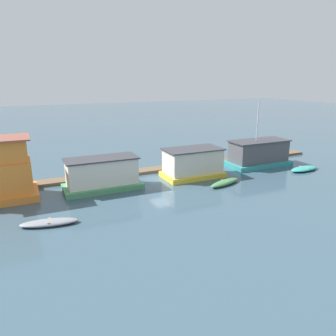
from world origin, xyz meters
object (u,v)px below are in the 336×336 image
(houseboat_green, at_px, (102,174))
(dinghy_teal, at_px, (304,169))
(houseboat_yellow, at_px, (193,163))
(dinghy_grey, at_px, (49,223))
(houseboat_teal, at_px, (258,154))
(dinghy_green, at_px, (225,183))

(houseboat_green, bearing_deg, dinghy_teal, -8.47)
(houseboat_yellow, bearing_deg, dinghy_grey, -157.88)
(houseboat_yellow, bearing_deg, houseboat_green, 179.34)
(houseboat_green, relative_size, dinghy_grey, 1.72)
(houseboat_green, bearing_deg, houseboat_yellow, -0.66)
(houseboat_teal, xyz_separation_m, dinghy_grey, (-23.70, -6.73, -1.21))
(houseboat_green, xyz_separation_m, dinghy_green, (10.91, -3.71, -1.16))
(houseboat_teal, bearing_deg, dinghy_green, -149.79)
(houseboat_teal, bearing_deg, dinghy_grey, -164.15)
(houseboat_green, bearing_deg, houseboat_teal, 2.14)
(houseboat_green, height_order, houseboat_yellow, houseboat_yellow)
(houseboat_teal, bearing_deg, houseboat_green, -177.86)
(dinghy_green, distance_m, dinghy_teal, 10.76)
(houseboat_yellow, height_order, dinghy_teal, houseboat_yellow)
(dinghy_teal, bearing_deg, houseboat_teal, 129.21)
(houseboat_teal, bearing_deg, dinghy_teal, -50.79)
(dinghy_grey, relative_size, dinghy_teal, 1.02)
(houseboat_green, height_order, houseboat_teal, houseboat_teal)
(houseboat_teal, height_order, dinghy_grey, houseboat_teal)
(houseboat_yellow, xyz_separation_m, dinghy_green, (1.55, -3.60, -1.21))
(dinghy_green, bearing_deg, houseboat_green, 161.22)
(houseboat_teal, distance_m, dinghy_green, 8.82)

